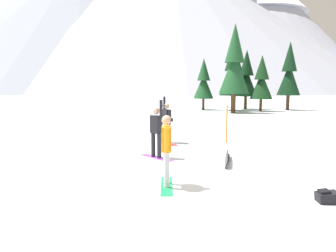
{
  "coord_description": "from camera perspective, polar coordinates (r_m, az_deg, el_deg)",
  "views": [
    {
      "loc": [
        0.11,
        -8.78,
        2.48
      ],
      "look_at": [
        -1.77,
        2.54,
        1.0
      ],
      "focal_mm": 33.06,
      "sensor_mm": 36.0,
      "label": 1
    }
  ],
  "objects": [
    {
      "name": "pine_tree_short",
      "position": [
        34.76,
        14.23,
        8.75
      ],
      "size": [
        2.41,
        2.41,
        6.36
      ],
      "color": "#472D19",
      "rests_on": "ground_plane"
    },
    {
      "name": "snowboarder_background",
      "position": [
        13.54,
        -0.2,
        0.87
      ],
      "size": [
        1.16,
        1.47,
        2.02
      ],
      "color": "red",
      "rests_on": "ground_plane"
    },
    {
      "name": "pine_tree_tall",
      "position": [
        34.85,
        21.44,
        9.08
      ],
      "size": [
        2.33,
        2.33,
        7.06
      ],
      "color": "#472D19",
      "rests_on": "ground_plane"
    },
    {
      "name": "trail_marker_pole",
      "position": [
        13.69,
        10.78,
        0.32
      ],
      "size": [
        0.06,
        0.06,
        1.67
      ],
      "primitive_type": "cylinder",
      "color": "orange",
      "rests_on": "ground_plane"
    },
    {
      "name": "backpack_black",
      "position": [
        7.59,
        27.32,
        -11.47
      ],
      "size": [
        0.55,
        0.37,
        0.29
      ],
      "color": "black",
      "rests_on": "ground_plane"
    },
    {
      "name": "peak_west_ridge",
      "position": [
        232.4,
        15.7,
        17.36
      ],
      "size": [
        152.31,
        152.31,
        84.2
      ],
      "color": "#9EA3B2",
      "rests_on": "ground_plane"
    },
    {
      "name": "peak_east_ridge",
      "position": [
        200.1,
        -15.16,
        18.13
      ],
      "size": [
        216.54,
        216.54,
        78.08
      ],
      "color": "#8C93A3",
      "rests_on": "ground_plane"
    },
    {
      "name": "pine_tree_leaning",
      "position": [
        32.34,
        11.94,
        9.63
      ],
      "size": [
        2.7,
        2.7,
        7.08
      ],
      "color": "#472D19",
      "rests_on": "ground_plane"
    },
    {
      "name": "peak_north_spur",
      "position": [
        178.82,
        0.57,
        19.4
      ],
      "size": [
        201.94,
        201.94,
        76.3
      ],
      "color": "#9EA3B2",
      "rests_on": "ground_plane"
    },
    {
      "name": "snowboarder_foreground",
      "position": [
        7.61,
        -0.26,
        -4.24
      ],
      "size": [
        0.52,
        1.5,
        1.78
      ],
      "color": "#19B259",
      "rests_on": "ground_plane"
    },
    {
      "name": "pine_tree_broad",
      "position": [
        32.24,
        16.87,
        7.98
      ],
      "size": [
        2.22,
        2.22,
        5.53
      ],
      "color": "#472D19",
      "rests_on": "ground_plane"
    },
    {
      "name": "ground_plane",
      "position": [
        9.12,
        8.48,
        -8.5
      ],
      "size": [
        800.0,
        800.0,
        0.0
      ],
      "primitive_type": "plane",
      "color": "silver"
    },
    {
      "name": "snowboarder_midground",
      "position": [
        10.65,
        -2.2,
        -0.83
      ],
      "size": [
        1.33,
        1.13,
        2.03
      ],
      "color": "#993FD8",
      "rests_on": "ground_plane"
    },
    {
      "name": "pine_tree_slender",
      "position": [
        29.61,
        12.15,
        10.99
      ],
      "size": [
        2.77,
        2.77,
        8.16
      ],
      "color": "#472D19",
      "rests_on": "ground_plane"
    },
    {
      "name": "pine_tree_twin",
      "position": [
        32.93,
        6.58,
        8.09
      ],
      "size": [
        2.12,
        2.12,
        5.39
      ],
      "color": "#472D19",
      "rests_on": "ground_plane"
    },
    {
      "name": "loose_snowboard_near_right",
      "position": [
        10.34,
        10.82,
        -5.86
      ],
      "size": [
        0.19,
        1.9,
        0.27
      ],
      "color": "black",
      "rests_on": "ground_plane"
    }
  ]
}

